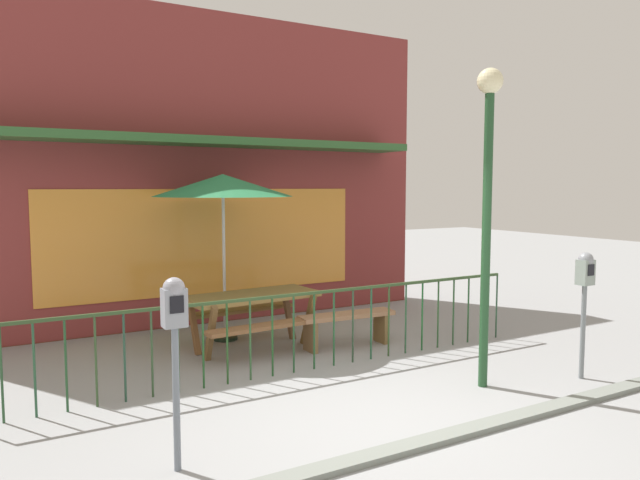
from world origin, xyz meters
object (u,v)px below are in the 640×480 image
at_px(parking_meter_near, 175,322).
at_px(picnic_table_left, 252,305).
at_px(patio_bench, 347,322).
at_px(street_lamp, 488,178).
at_px(patio_umbrella, 223,186).
at_px(parking_meter_far, 585,281).

bearing_deg(parking_meter_near, picnic_table_left, 57.13).
height_order(patio_bench, street_lamp, street_lamp).
distance_m(patio_umbrella, parking_meter_near, 4.18).
height_order(picnic_table_left, street_lamp, street_lamp).
relative_size(parking_meter_near, parking_meter_far, 1.04).
height_order(picnic_table_left, parking_meter_near, parking_meter_near).
relative_size(picnic_table_left, street_lamp, 0.54).
distance_m(picnic_table_left, street_lamp, 3.60).
bearing_deg(patio_umbrella, street_lamp, -62.14).
distance_m(parking_meter_near, parking_meter_far, 4.76).
bearing_deg(patio_bench, picnic_table_left, 154.86).
height_order(patio_bench, parking_meter_far, parking_meter_far).
relative_size(patio_umbrella, parking_meter_far, 1.63).
xyz_separation_m(parking_meter_near, street_lamp, (3.55, 0.26, 1.14)).
distance_m(patio_bench, street_lamp, 2.95).
xyz_separation_m(patio_bench, parking_meter_far, (1.65, -2.52, 0.80)).
bearing_deg(street_lamp, patio_umbrella, 117.86).
xyz_separation_m(patio_umbrella, street_lamp, (1.79, -3.38, 0.09)).
xyz_separation_m(patio_umbrella, patio_bench, (1.34, -1.23, -1.89)).
bearing_deg(picnic_table_left, patio_umbrella, 102.46).
xyz_separation_m(picnic_table_left, parking_meter_far, (2.84, -3.08, 0.54)).
distance_m(parking_meter_near, street_lamp, 3.74).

